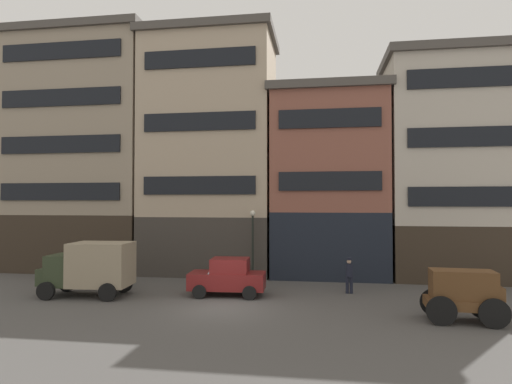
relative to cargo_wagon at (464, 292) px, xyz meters
name	(u,v)px	position (x,y,z in m)	size (l,w,h in m)	color
ground_plane	(223,308)	(-9.62, 0.73, -1.15)	(120.00, 120.00, 0.00)	#4C4947
building_far_left	(83,151)	(-21.80, 10.12, 7.04)	(10.23, 5.82, 16.29)	#33281E
building_center_left	(210,152)	(-12.66, 10.13, 6.78)	(8.76, 5.82, 15.77)	#38332D
building_center_right	(328,181)	(-4.88, 10.13, 4.78)	(7.48, 5.82, 11.76)	black
building_far_right	(460,165)	(3.09, 10.12, 5.72)	(9.16, 5.82, 13.64)	#33281E
cargo_wagon	(464,292)	(0.00, 0.00, 0.00)	(3.00, 1.70, 1.98)	brown
delivery_truck_near	(90,267)	(-16.58, 2.06, 0.28)	(4.45, 2.36, 2.62)	#2D3823
sedan_dark	(228,277)	(-9.93, 3.20, -0.23)	(3.77, 2.00, 1.83)	maroon
pedestrian_officer	(349,274)	(-3.99, 4.58, -0.17)	(0.50, 0.50, 1.79)	black
streetlamp_curbside	(253,235)	(-9.28, 6.92, 1.52)	(0.32, 0.32, 4.12)	black
fire_hydrant_curbside	(480,282)	(2.80, 6.31, -0.72)	(0.24, 0.24, 0.83)	maroon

